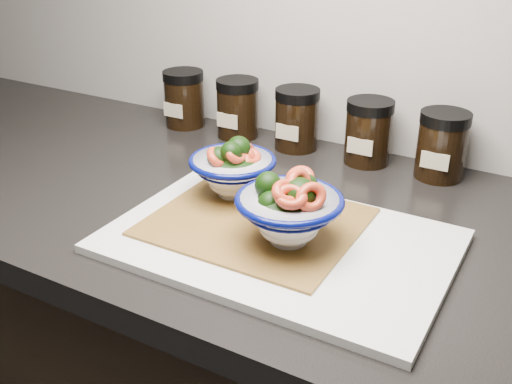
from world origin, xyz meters
The scene contains 10 objects.
countertop centered at (0.00, 1.45, 0.88)m, with size 3.50×0.60×0.04m, color black.
cutting_board centered at (0.15, 1.36, 0.91)m, with size 0.45×0.30×0.01m, color silver.
bamboo_mat centered at (0.11, 1.38, 0.91)m, with size 0.28×0.24×0.00m, color #A47831.
bowl_left centered at (0.04, 1.44, 0.96)m, with size 0.13×0.13×0.09m.
bowl_right centered at (0.17, 1.35, 0.96)m, with size 0.14×0.14×0.11m.
spice_jar_a centered at (-0.24, 1.69, 0.96)m, with size 0.08×0.08×0.11m.
spice_jar_b centered at (-0.11, 1.69, 0.96)m, with size 0.08×0.08×0.11m.
spice_jar_c centered at (0.02, 1.69, 0.96)m, with size 0.08×0.08×0.11m.
spice_jar_d centered at (0.16, 1.69, 0.96)m, with size 0.08×0.08×0.11m.
spice_jar_e centered at (0.28, 1.69, 0.96)m, with size 0.08×0.08×0.11m.
Camera 1 is at (0.47, 0.74, 1.32)m, focal length 42.00 mm.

